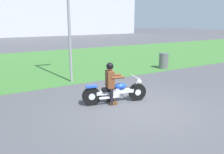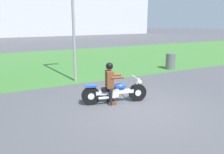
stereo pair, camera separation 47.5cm
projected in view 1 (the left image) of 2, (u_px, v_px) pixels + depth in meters
The scene contains 5 objects.
ground at pixel (140, 109), 7.24m from camera, with size 120.00×120.00×0.00m, color #4C4C51.
grass_verge at pixel (50, 62), 15.34m from camera, with size 60.00×12.00×0.01m, color #3D7533.
motorcycle_lead at pixel (115, 92), 7.72m from camera, with size 2.18×0.83×0.86m.
rider_lead at pixel (110, 80), 7.57m from camera, with size 0.62×0.55×1.38m.
trash_can at pixel (164, 61), 13.28m from camera, with size 0.53×0.53×0.89m, color #595E5B.
Camera 1 is at (-4.25, -5.37, 2.70)m, focal length 37.11 mm.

